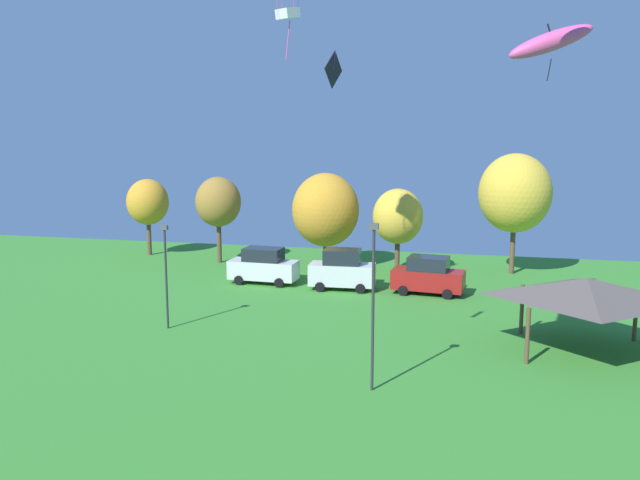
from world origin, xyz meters
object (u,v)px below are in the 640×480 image
treeline_tree_1 (218,202)px  treeline_tree_4 (515,193)px  treeline_tree_0 (148,202)px  parked_car_third_from_left (428,276)px  light_post_1 (373,298)px  park_pavilion (587,289)px  kite_flying_4 (333,70)px  kite_flying_3 (551,42)px  treeline_tree_3 (398,217)px  kite_flying_0 (288,3)px  treeline_tree_2 (326,210)px  light_post_2 (166,270)px  kite_flying_2 (479,9)px  parked_car_leftmost (263,266)px  parked_car_second_from_left (342,270)px

treeline_tree_1 → treeline_tree_4: size_ratio=0.78×
treeline_tree_0 → treeline_tree_4: 29.34m
parked_car_third_from_left → light_post_1: size_ratio=0.69×
parked_car_third_from_left → park_pavilion: park_pavilion is taller
kite_flying_4 → light_post_1: 9.07m
kite_flying_3 → parked_car_third_from_left: size_ratio=0.84×
kite_flying_4 → treeline_tree_3: size_ratio=0.23×
kite_flying_0 → treeline_tree_0: (-16.65, 15.43, -12.54)m
park_pavilion → treeline_tree_2: (-16.37, 16.51, 1.33)m
kite_flying_4 → light_post_1: bearing=-8.5°
treeline_tree_0 → treeline_tree_4: (29.30, -0.67, 1.46)m
light_post_2 → treeline_tree_4: size_ratio=0.63×
kite_flying_4 → treeline_tree_4: kite_flying_4 is taller
light_post_2 → treeline_tree_0: size_ratio=0.87×
kite_flying_2 → light_post_1: size_ratio=0.52×
parked_car_third_from_left → treeline_tree_3: treeline_tree_3 is taller
kite_flying_0 → treeline_tree_1: size_ratio=0.55×
treeline_tree_2 → kite_flying_4: bearing=-76.4°
light_post_1 → treeline_tree_3: (-1.73, 22.41, 0.39)m
treeline_tree_0 → treeline_tree_3: treeline_tree_0 is taller
kite_flying_3 → parked_car_leftmost: bearing=146.1°
kite_flying_0 → parked_car_third_from_left: size_ratio=0.79×
kite_flying_0 → light_post_1: size_ratio=0.55×
park_pavilion → parked_car_second_from_left: bearing=144.6°
treeline_tree_3 → kite_flying_4: bearing=-89.9°
kite_flying_4 → park_pavilion: size_ratio=0.20×
treeline_tree_1 → kite_flying_0: bearing=-54.7°
parked_car_third_from_left → park_pavilion: bearing=-44.0°
treeline_tree_0 → parked_car_third_from_left: bearing=-19.3°
light_post_1 → treeline_tree_0: bearing=132.3°
treeline_tree_2 → treeline_tree_4: treeline_tree_4 is taller
kite_flying_3 → light_post_1: 13.69m
kite_flying_0 → treeline_tree_1: bearing=125.3°
parked_car_leftmost → treeline_tree_1: 9.11m
kite_flying_3 → treeline_tree_4: bearing=90.9°
light_post_1 → light_post_2: 13.36m
parked_car_second_from_left → kite_flying_2: bearing=-69.0°
parked_car_leftmost → treeline_tree_4: treeline_tree_4 is taller
kite_flying_3 → parked_car_second_from_left: 20.37m
parked_car_leftmost → treeline_tree_0: treeline_tree_0 is taller
parked_car_third_from_left → treeline_tree_1: treeline_tree_1 is taller
kite_flying_2 → treeline_tree_0: bearing=134.4°
treeline_tree_2 → treeline_tree_4: 13.87m
parked_car_leftmost → parked_car_second_from_left: 5.62m
light_post_2 → treeline_tree_4: 26.18m
kite_flying_2 → parked_car_leftmost: kite_flying_2 is taller
kite_flying_2 → parked_car_third_from_left: size_ratio=0.76×
kite_flying_0 → parked_car_second_from_left: 17.26m
treeline_tree_2 → treeline_tree_3: (5.61, -1.15, -0.19)m
kite_flying_4 → treeline_tree_1: 28.35m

